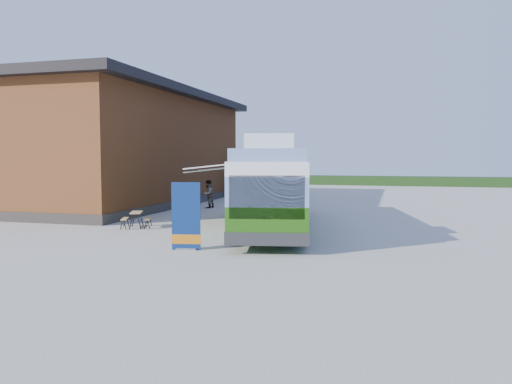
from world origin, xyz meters
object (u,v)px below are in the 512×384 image
(banner, at_px, (186,222))
(slurry_tanker, at_px, (259,180))
(bus, at_px, (274,186))
(person_a, at_px, (250,191))
(picnic_table, at_px, (136,216))
(person_b, at_px, (208,194))

(banner, bearing_deg, slurry_tanker, 87.86)
(bus, bearing_deg, person_a, 100.96)
(picnic_table, relative_size, person_a, 0.82)
(person_a, bearing_deg, slurry_tanker, 77.88)
(banner, distance_m, picnic_table, 6.11)
(picnic_table, xyz_separation_m, person_b, (-0.08, 9.07, 0.33))
(person_a, height_order, person_b, person_a)
(banner, relative_size, person_b, 1.33)
(bus, bearing_deg, slurry_tanker, 95.58)
(picnic_table, bearing_deg, bus, -6.68)
(banner, bearing_deg, person_b, 96.43)
(person_b, bearing_deg, banner, 32.64)
(person_a, relative_size, person_b, 1.11)
(slurry_tanker, bearing_deg, person_b, -92.96)
(bus, relative_size, slurry_tanker, 2.15)
(picnic_table, xyz_separation_m, person_a, (2.15, 10.66, 0.43))
(picnic_table, height_order, person_b, person_b)
(bus, height_order, banner, bus)
(picnic_table, distance_m, person_b, 9.08)
(bus, relative_size, banner, 5.71)
(person_b, bearing_deg, picnic_table, 15.04)
(bus, distance_m, picnic_table, 6.28)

